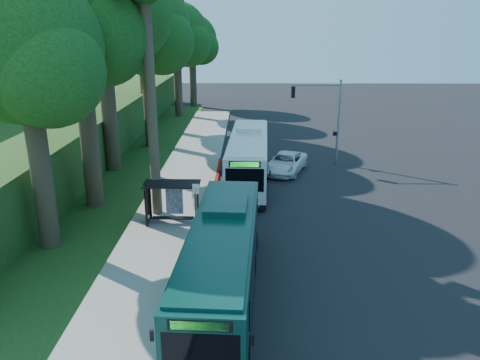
{
  "coord_description": "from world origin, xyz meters",
  "views": [
    {
      "loc": [
        -2.73,
        -28.14,
        10.98
      ],
      "look_at": [
        -3.16,
        1.0,
        1.44
      ],
      "focal_mm": 35.0,
      "sensor_mm": 36.0,
      "label": 1
    }
  ],
  "objects_px": {
    "bus_shelter": "(168,194)",
    "teal_bus": "(223,260)",
    "white_bus": "(249,157)",
    "pickup": "(286,163)"
  },
  "relations": [
    {
      "from": "bus_shelter",
      "to": "teal_bus",
      "type": "relative_size",
      "value": 0.26
    },
    {
      "from": "teal_bus",
      "to": "pickup",
      "type": "distance_m",
      "value": 18.82
    },
    {
      "from": "white_bus",
      "to": "bus_shelter",
      "type": "bearing_deg",
      "value": -117.23
    },
    {
      "from": "teal_bus",
      "to": "pickup",
      "type": "height_order",
      "value": "teal_bus"
    },
    {
      "from": "white_bus",
      "to": "teal_bus",
      "type": "height_order",
      "value": "white_bus"
    },
    {
      "from": "teal_bus",
      "to": "bus_shelter",
      "type": "bearing_deg",
      "value": 116.99
    },
    {
      "from": "bus_shelter",
      "to": "pickup",
      "type": "xyz_separation_m",
      "value": [
        7.64,
        10.44,
        -1.05
      ]
    },
    {
      "from": "white_bus",
      "to": "teal_bus",
      "type": "relative_size",
      "value": 1.03
    },
    {
      "from": "bus_shelter",
      "to": "white_bus",
      "type": "xyz_separation_m",
      "value": [
        4.66,
        8.24,
        0.04
      ]
    },
    {
      "from": "white_bus",
      "to": "pickup",
      "type": "xyz_separation_m",
      "value": [
        2.98,
        2.2,
        -1.1
      ]
    }
  ]
}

